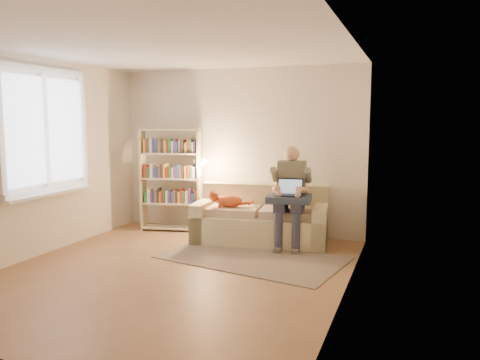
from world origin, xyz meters
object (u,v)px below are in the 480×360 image
at_px(cat, 228,200).
at_px(bookshelf, 171,175).
at_px(laptop, 289,191).
at_px(person, 291,191).
at_px(sofa, 261,222).

bearing_deg(cat, bookshelf, 155.32).
height_order(cat, laptop, laptop).
relative_size(person, cat, 2.38).
bearing_deg(laptop, cat, 170.38).
xyz_separation_m(person, cat, (-0.91, -0.10, -0.18)).
xyz_separation_m(sofa, laptop, (0.48, -0.22, 0.51)).
height_order(sofa, person, person).
distance_m(cat, laptop, 0.94).
bearing_deg(cat, person, -1.64).
height_order(person, bookshelf, bookshelf).
relative_size(sofa, person, 1.43).
bearing_deg(sofa, cat, -165.20).
bearing_deg(bookshelf, sofa, -17.76).
relative_size(cat, bookshelf, 0.36).
relative_size(person, laptop, 3.59).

